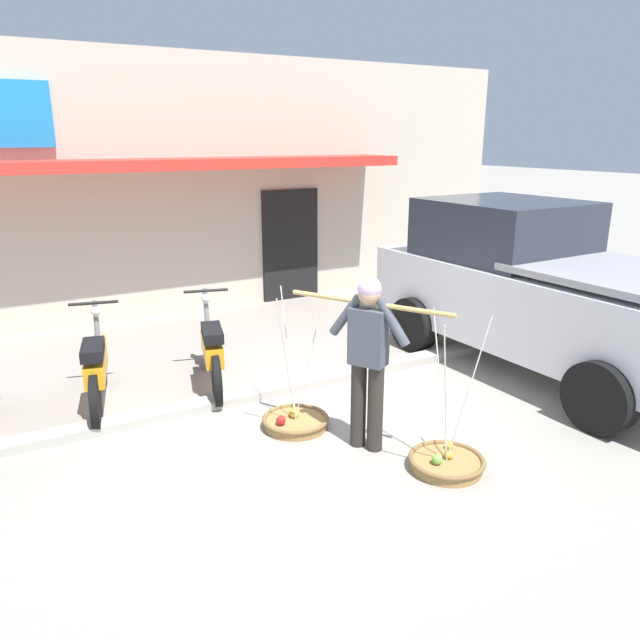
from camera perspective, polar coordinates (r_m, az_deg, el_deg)
ground_plane at (r=6.66m, az=-1.10°, el=-8.93°), size 90.00×90.00×0.00m
sidewalk_curb at (r=7.21m, az=-3.75°, el=-6.44°), size 20.00×0.24×0.10m
fruit_vendor at (r=5.65m, az=4.55°, el=-3.04°), size 0.86×1.43×1.70m
fruit_basket_left_side at (r=6.37m, az=-2.34°, el=-9.44°), size 0.69×0.69×1.45m
fruit_basket_right_side at (r=5.76m, az=11.81°, el=-12.91°), size 0.69×0.69×1.45m
motorcycle_second_in_row at (r=7.14m, az=-20.25°, el=-4.25°), size 0.60×1.79×1.09m
motorcycle_third_in_row at (r=7.36m, az=-10.15°, el=-2.82°), size 0.65×1.78×1.09m
parked_truck at (r=8.21m, az=20.04°, el=2.70°), size 2.29×4.77×2.10m
storefront_building at (r=12.72m, az=-16.21°, el=12.62°), size 13.00×6.00×4.20m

